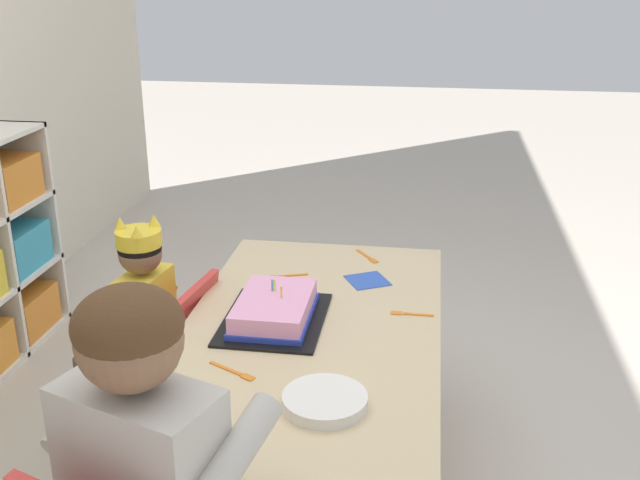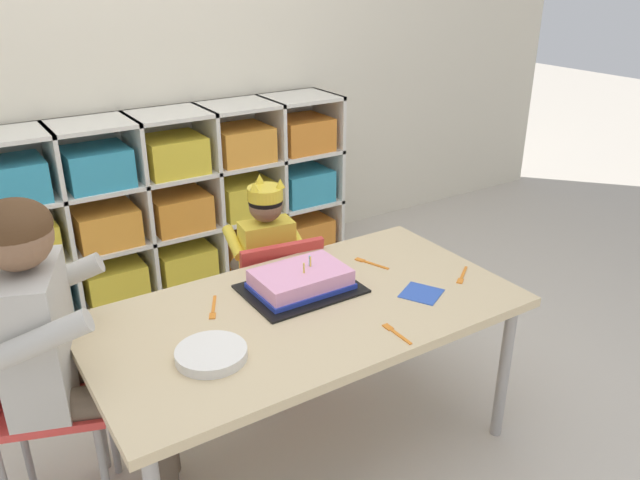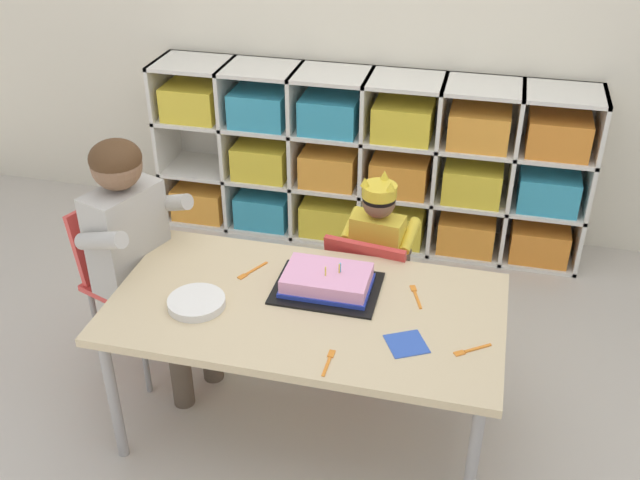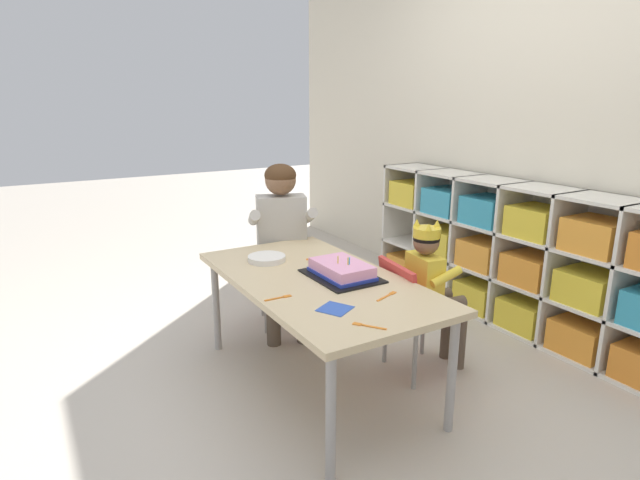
{
  "view_description": "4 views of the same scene",
  "coord_description": "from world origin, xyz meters",
  "px_view_note": "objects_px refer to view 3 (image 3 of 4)",
  "views": [
    {
      "loc": [
        -1.84,
        -0.31,
        1.56
      ],
      "look_at": [
        0.1,
        -0.02,
        0.81
      ],
      "focal_mm": 41.85,
      "sensor_mm": 36.0,
      "label": 1
    },
    {
      "loc": [
        -0.92,
        -1.51,
        1.6
      ],
      "look_at": [
        0.07,
        0.03,
        0.78
      ],
      "focal_mm": 35.67,
      "sensor_mm": 36.0,
      "label": 2
    },
    {
      "loc": [
        0.55,
        -2.01,
        2.11
      ],
      "look_at": [
        0.04,
        0.04,
        0.82
      ],
      "focal_mm": 41.49,
      "sensor_mm": 36.0,
      "label": 3
    },
    {
      "loc": [
        2.04,
        -1.19,
        1.42
      ],
      "look_at": [
        0.02,
        0.01,
        0.77
      ],
      "focal_mm": 28.92,
      "sensor_mm": 36.0,
      "label": 4
    }
  ],
  "objects_px": {
    "paper_plate_stack": "(196,302)",
    "fork_near_child_seat": "(470,350)",
    "classroom_chair_adult_side": "(124,274)",
    "fork_by_napkin": "(251,271)",
    "classroom_chair_blue": "(371,281)",
    "adult_helper_seated": "(139,240)",
    "activity_table": "(306,315)",
    "fork_near_cake_tray": "(329,361)",
    "fork_at_table_front_edge": "(416,295)",
    "birthday_cake_on_tray": "(327,282)",
    "child_with_crown": "(380,240)"
  },
  "relations": [
    {
      "from": "paper_plate_stack",
      "to": "fork_near_child_seat",
      "type": "distance_m",
      "value": 0.94
    },
    {
      "from": "classroom_chair_adult_side",
      "to": "fork_by_napkin",
      "type": "bearing_deg",
      "value": -75.75
    },
    {
      "from": "classroom_chair_blue",
      "to": "adult_helper_seated",
      "type": "bearing_deg",
      "value": 28.51
    },
    {
      "from": "activity_table",
      "to": "fork_near_cake_tray",
      "type": "relative_size",
      "value": 10.84
    },
    {
      "from": "fork_by_napkin",
      "to": "paper_plate_stack",
      "type": "bearing_deg",
      "value": -177.46
    },
    {
      "from": "classroom_chair_blue",
      "to": "adult_helper_seated",
      "type": "distance_m",
      "value": 0.95
    },
    {
      "from": "adult_helper_seated",
      "to": "fork_at_table_front_edge",
      "type": "relative_size",
      "value": 7.52
    },
    {
      "from": "fork_near_child_seat",
      "to": "activity_table",
      "type": "bearing_deg",
      "value": 133.45
    },
    {
      "from": "classroom_chair_blue",
      "to": "classroom_chair_adult_side",
      "type": "xyz_separation_m",
      "value": [
        -0.97,
        -0.28,
        0.06
      ]
    },
    {
      "from": "classroom_chair_blue",
      "to": "birthday_cake_on_tray",
      "type": "distance_m",
      "value": 0.45
    },
    {
      "from": "child_with_crown",
      "to": "adult_helper_seated",
      "type": "xyz_separation_m",
      "value": [
        -0.87,
        -0.43,
        0.13
      ]
    },
    {
      "from": "fork_near_child_seat",
      "to": "adult_helper_seated",
      "type": "bearing_deg",
      "value": 132.27
    },
    {
      "from": "fork_near_cake_tray",
      "to": "fork_near_child_seat",
      "type": "bearing_deg",
      "value": 111.19
    },
    {
      "from": "classroom_chair_blue",
      "to": "birthday_cake_on_tray",
      "type": "height_order",
      "value": "birthday_cake_on_tray"
    },
    {
      "from": "activity_table",
      "to": "classroom_chair_adult_side",
      "type": "distance_m",
      "value": 0.85
    },
    {
      "from": "fork_at_table_front_edge",
      "to": "paper_plate_stack",
      "type": "bearing_deg",
      "value": -91.41
    },
    {
      "from": "classroom_chair_blue",
      "to": "paper_plate_stack",
      "type": "relative_size",
      "value": 3.08
    },
    {
      "from": "child_with_crown",
      "to": "fork_near_cake_tray",
      "type": "bearing_deg",
      "value": 96.92
    },
    {
      "from": "classroom_chair_adult_side",
      "to": "adult_helper_seated",
      "type": "relative_size",
      "value": 0.71
    },
    {
      "from": "classroom_chair_blue",
      "to": "activity_table",
      "type": "bearing_deg",
      "value": 80.88
    },
    {
      "from": "fork_at_table_front_edge",
      "to": "adult_helper_seated",
      "type": "bearing_deg",
      "value": -110.89
    },
    {
      "from": "fork_near_cake_tray",
      "to": "fork_at_table_front_edge",
      "type": "height_order",
      "value": "same"
    },
    {
      "from": "classroom_chair_adult_side",
      "to": "fork_by_napkin",
      "type": "distance_m",
      "value": 0.59
    },
    {
      "from": "child_with_crown",
      "to": "classroom_chair_adult_side",
      "type": "xyz_separation_m",
      "value": [
        -0.98,
        -0.38,
        -0.08
      ]
    },
    {
      "from": "birthday_cake_on_tray",
      "to": "adult_helper_seated",
      "type": "bearing_deg",
      "value": 175.77
    },
    {
      "from": "classroom_chair_adult_side",
      "to": "fork_near_cake_tray",
      "type": "height_order",
      "value": "classroom_chair_adult_side"
    },
    {
      "from": "activity_table",
      "to": "fork_near_cake_tray",
      "type": "distance_m",
      "value": 0.31
    },
    {
      "from": "fork_at_table_front_edge",
      "to": "fork_near_cake_tray",
      "type": "bearing_deg",
      "value": -47.49
    },
    {
      "from": "fork_near_child_seat",
      "to": "fork_near_cake_tray",
      "type": "bearing_deg",
      "value": 164.97
    },
    {
      "from": "fork_by_napkin",
      "to": "fork_near_cake_tray",
      "type": "bearing_deg",
      "value": -109.21
    },
    {
      "from": "child_with_crown",
      "to": "classroom_chair_blue",
      "type": "bearing_deg",
      "value": 90.75
    },
    {
      "from": "birthday_cake_on_tray",
      "to": "fork_by_napkin",
      "type": "xyz_separation_m",
      "value": [
        -0.3,
        0.04,
        -0.03
      ]
    },
    {
      "from": "child_with_crown",
      "to": "fork_at_table_front_edge",
      "type": "xyz_separation_m",
      "value": [
        0.2,
        -0.45,
        0.06
      ]
    },
    {
      "from": "fork_at_table_front_edge",
      "to": "fork_near_child_seat",
      "type": "bearing_deg",
      "value": 19.04
    },
    {
      "from": "child_with_crown",
      "to": "paper_plate_stack",
      "type": "xyz_separation_m",
      "value": [
        -0.53,
        -0.69,
        0.08
      ]
    },
    {
      "from": "classroom_chair_adult_side",
      "to": "fork_near_child_seat",
      "type": "distance_m",
      "value": 1.44
    },
    {
      "from": "fork_by_napkin",
      "to": "fork_at_table_front_edge",
      "type": "xyz_separation_m",
      "value": [
        0.62,
        -0.0,
        0.0
      ]
    },
    {
      "from": "child_with_crown",
      "to": "adult_helper_seated",
      "type": "relative_size",
      "value": 0.8
    },
    {
      "from": "activity_table",
      "to": "fork_near_child_seat",
      "type": "relative_size",
      "value": 11.56
    },
    {
      "from": "child_with_crown",
      "to": "fork_near_child_seat",
      "type": "relative_size",
      "value": 6.97
    },
    {
      "from": "fork_at_table_front_edge",
      "to": "classroom_chair_blue",
      "type": "bearing_deg",
      "value": -167.3
    },
    {
      "from": "activity_table",
      "to": "child_with_crown",
      "type": "distance_m",
      "value": 0.61
    },
    {
      "from": "child_with_crown",
      "to": "activity_table",
      "type": "bearing_deg",
      "value": 82.59
    },
    {
      "from": "adult_helper_seated",
      "to": "fork_by_napkin",
      "type": "distance_m",
      "value": 0.46
    },
    {
      "from": "classroom_chair_blue",
      "to": "fork_near_cake_tray",
      "type": "height_order",
      "value": "classroom_chair_blue"
    },
    {
      "from": "adult_helper_seated",
      "to": "fork_at_table_front_edge",
      "type": "xyz_separation_m",
      "value": [
        1.07,
        -0.02,
        -0.06
      ]
    },
    {
      "from": "classroom_chair_blue",
      "to": "paper_plate_stack",
      "type": "xyz_separation_m",
      "value": [
        -0.52,
        -0.58,
        0.22
      ]
    },
    {
      "from": "activity_table",
      "to": "fork_near_child_seat",
      "type": "xyz_separation_m",
      "value": [
        0.58,
        -0.11,
        0.05
      ]
    },
    {
      "from": "activity_table",
      "to": "fork_near_cake_tray",
      "type": "xyz_separation_m",
      "value": [
        0.15,
        -0.27,
        0.05
      ]
    },
    {
      "from": "classroom_chair_blue",
      "to": "fork_near_child_seat",
      "type": "distance_m",
      "value": 0.76
    }
  ]
}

